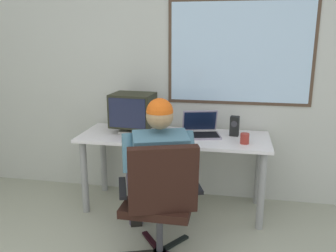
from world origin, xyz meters
TOP-DOWN VIEW (x-y plane):
  - wall_rear at (0.02, 2.50)m, footprint 5.28×0.08m
  - desk at (-0.08, 2.13)m, footprint 1.70×0.62m
  - office_chair at (-0.02, 1.30)m, footprint 0.65×0.58m
  - person_seated at (-0.10, 1.54)m, footprint 0.67×0.84m
  - crt_monitor at (-0.48, 2.18)m, footprint 0.40×0.33m
  - laptop at (0.15, 2.21)m, footprint 0.38×0.37m
  - wine_glass at (-0.15, 1.99)m, footprint 0.07×0.07m
  - desk_speaker at (0.45, 2.23)m, footprint 0.09×0.08m
  - coffee_mug at (0.54, 2.00)m, footprint 0.07×0.07m

SIDE VIEW (x-z plane):
  - office_chair at x=-0.02m, z-range 0.06..0.97m
  - desk at x=-0.08m, z-range 0.25..0.96m
  - person_seated at x=-0.10m, z-range 0.02..1.20m
  - coffee_mug at x=0.54m, z-range 0.71..0.80m
  - laptop at x=0.15m, z-range 0.66..0.88m
  - desk_speaker at x=0.45m, z-range 0.71..0.89m
  - wine_glass at x=-0.15m, z-range 0.74..0.89m
  - crt_monitor at x=-0.48m, z-range 0.74..1.10m
  - wall_rear at x=0.02m, z-range 0.00..2.66m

